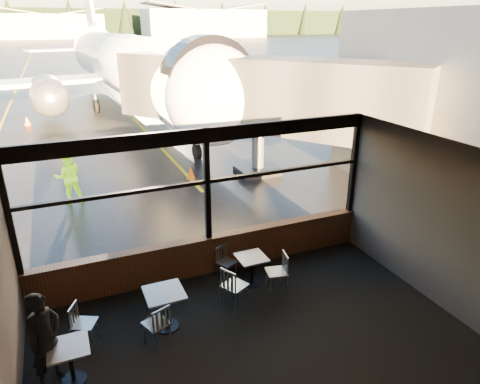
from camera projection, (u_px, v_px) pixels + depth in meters
ground_plane at (59, 46)px, 112.94m from camera, size 520.00×520.00×0.00m
carpet_floor at (265, 353)px, 7.71m from camera, size 8.00×6.00×0.01m
ceiling at (270, 170)px, 6.43m from camera, size 8.00×6.00×0.04m
wall_right at (446, 228)px, 8.53m from camera, size 0.04×6.00×3.50m
window_sill at (209, 255)px, 10.12m from camera, size 8.00×0.28×0.90m
window_header at (206, 135)px, 9.05m from camera, size 8.00×0.18×0.30m
mullion_left at (8, 215)px, 8.03m from camera, size 0.12×0.12×2.60m
mullion_centre at (207, 186)px, 9.47m from camera, size 0.12×0.12×2.60m
mullion_right at (354, 164)px, 10.92m from camera, size 0.12×0.12×2.60m
window_transom at (207, 182)px, 9.44m from camera, size 8.00×0.10×0.08m
airliner at (127, 25)px, 26.96m from camera, size 31.75×37.44×10.99m
jet_bridge at (252, 112)px, 15.35m from camera, size 9.71×11.86×5.18m
cafe_table_near at (251, 270)px, 9.67m from camera, size 0.64×0.64×0.70m
cafe_table_mid at (165, 310)px, 8.25m from camera, size 0.73×0.73×0.81m
cafe_table_left at (71, 364)px, 7.01m from camera, size 0.65×0.65×0.71m
chair_near_e at (276, 272)px, 9.40m from camera, size 0.58×0.58×0.90m
chair_near_w at (235, 286)px, 8.87m from camera, size 0.70×0.70×0.95m
chair_near_n at (227, 263)px, 9.89m from camera, size 0.58×0.58×0.79m
chair_mid_s at (156, 324)px, 7.81m from camera, size 0.62×0.62×0.87m
chair_mid_w at (85, 324)px, 7.84m from camera, size 0.60×0.60×0.82m
passenger at (45, 340)px, 6.81m from camera, size 0.73×0.72×1.71m
ground_crew at (69, 177)px, 13.94m from camera, size 0.89×0.71×1.77m
cone_nose at (191, 173)px, 16.32m from camera, size 0.35×0.35×0.48m
cone_wing at (27, 121)px, 24.96m from camera, size 0.38×0.38×0.53m
terminal_annex at (453, 102)px, 14.97m from camera, size 5.00×7.00×6.00m
hangar_mid at (52, 25)px, 166.71m from camera, size 38.00×15.00×10.00m
hangar_right at (204, 22)px, 182.26m from camera, size 50.00×20.00×12.00m
fuel_tank_c at (25, 31)px, 161.22m from camera, size 8.00×8.00×6.00m
treeline at (51, 22)px, 187.73m from camera, size 360.00×3.00×12.00m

